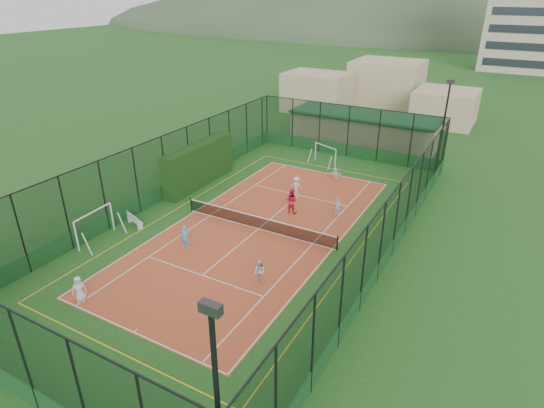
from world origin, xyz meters
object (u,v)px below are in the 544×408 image
(clubhouse, at_px, (364,128))
(child_far_back, at_px, (335,174))
(child_far_left, at_px, (296,186))
(child_near_left, at_px, (79,289))
(child_near_mid, at_px, (185,237))
(child_far_right, at_px, (338,208))
(futsal_goal_far, at_px, (325,155))
(white_bench, at_px, (135,219))
(coach, at_px, (292,201))
(futsal_goal_near, at_px, (95,226))
(child_near_right, at_px, (260,272))
(floodlight_ne, at_px, (443,129))

(clubhouse, height_order, child_far_back, clubhouse)
(child_far_left, bearing_deg, child_near_left, 73.35)
(child_near_mid, xyz_separation_m, child_far_back, (4.12, 15.06, -0.20))
(child_far_right, bearing_deg, futsal_goal_far, -75.43)
(futsal_goal_far, relative_size, child_far_back, 2.35)
(child_near_left, bearing_deg, white_bench, 73.01)
(child_near_mid, relative_size, child_far_left, 1.05)
(child_near_left, bearing_deg, coach, 29.09)
(child_near_mid, bearing_deg, child_far_left, 70.07)
(futsal_goal_near, bearing_deg, white_bench, -18.04)
(child_far_left, relative_size, child_far_back, 1.27)
(child_near_left, height_order, child_far_left, child_far_left)
(clubhouse, distance_m, futsal_goal_near, 29.73)
(child_near_right, relative_size, coach, 0.78)
(floodlight_ne, height_order, futsal_goal_far, floodlight_ne)
(futsal_goal_near, distance_m, child_far_left, 15.35)
(futsal_goal_far, height_order, child_far_right, futsal_goal_far)
(futsal_goal_near, distance_m, child_near_left, 6.56)
(clubhouse, height_order, coach, clubhouse)
(clubhouse, relative_size, child_near_mid, 9.67)
(white_bench, xyz_separation_m, child_far_left, (7.50, 10.23, 0.28))
(floodlight_ne, relative_size, futsal_goal_near, 2.59)
(child_near_right, bearing_deg, child_far_left, 128.86)
(floodlight_ne, height_order, white_bench, floodlight_ne)
(child_near_right, height_order, child_far_right, child_far_right)
(futsal_goal_far, height_order, coach, coach)
(futsal_goal_far, bearing_deg, child_near_mid, -72.73)
(clubhouse, relative_size, futsal_goal_near, 4.77)
(futsal_goal_near, bearing_deg, floodlight_ne, -39.78)
(child_near_left, height_order, child_near_right, child_near_left)
(child_far_right, bearing_deg, child_near_mid, 38.43)
(futsal_goal_near, bearing_deg, child_far_left, -35.59)
(child_far_back, bearing_deg, floodlight_ne, -158.61)
(child_near_right, relative_size, child_far_back, 1.23)
(futsal_goal_far, distance_m, child_near_mid, 18.49)
(floodlight_ne, xyz_separation_m, child_near_right, (-5.33, -21.96, -3.39))
(white_bench, height_order, child_far_left, child_far_left)
(clubhouse, relative_size, child_near_right, 10.53)
(coach, bearing_deg, child_far_right, -162.46)
(child_near_right, xyz_separation_m, child_far_right, (0.84, 9.58, 0.04))
(floodlight_ne, bearing_deg, white_bench, -128.87)
(child_near_left, xyz_separation_m, child_far_right, (8.32, 15.63, 0.01))
(floodlight_ne, height_order, clubhouse, floodlight_ne)
(clubhouse, relative_size, child_far_right, 10.03)
(futsal_goal_far, height_order, child_far_back, futsal_goal_far)
(clubhouse, distance_m, child_near_right, 27.57)
(futsal_goal_far, bearing_deg, child_far_back, -32.02)
(white_bench, height_order, child_far_right, child_far_right)
(child_near_right, height_order, child_far_left, child_far_left)
(floodlight_ne, distance_m, child_near_right, 22.85)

